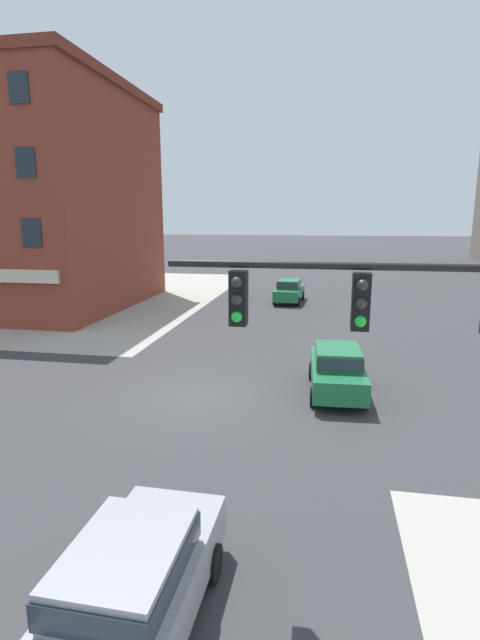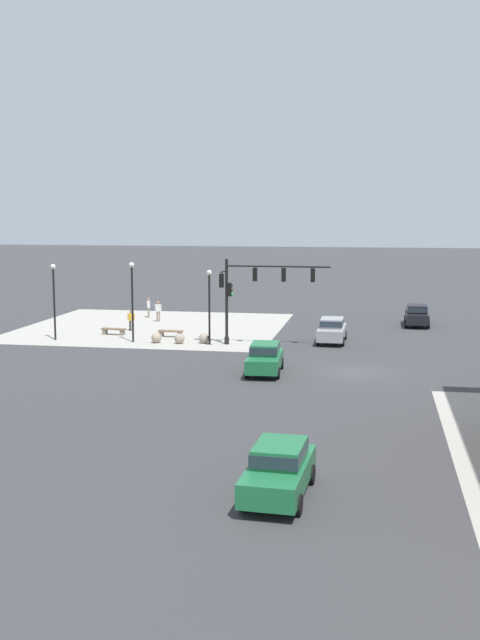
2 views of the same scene
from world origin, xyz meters
name	(u,v)px [view 2 (image 2 of 2)]	position (x,y,z in m)	size (l,w,h in m)	color
ground_plane	(354,372)	(0.00, 0.00, 0.00)	(320.00, 320.00, 0.00)	#38383A
sidewalk_corner_slab	(154,327)	(16.00, -14.50, 0.00)	(20.00, 19.00, 0.02)	#A8A399
traffic_signal_main	(250,287)	(7.15, -7.54, 3.94)	(7.13, 2.09, 5.81)	black
bollard_sphere_curb_a	(204,338)	(10.42, -7.83, 0.35)	(0.70, 0.70, 0.70)	gray
bollard_sphere_curb_b	(179,339)	(12.05, -7.42, 0.35)	(0.70, 0.70, 0.70)	gray
bollard_sphere_curb_c	(156,338)	(13.68, -7.41, 0.35)	(0.70, 0.70, 0.70)	gray
bench_near_signal	(171,333)	(13.38, -10.01, 0.33)	(1.83, 0.60, 0.49)	brown
bench_mid_block	(114,330)	(17.78, -10.25, 0.33)	(1.84, 0.68, 0.49)	brown
pedestrian_near_bench	(131,319)	(17.13, -12.40, 0.89)	(0.51, 0.32, 1.57)	black
pedestrian_at_curb	(158,310)	(16.48, -17.46, 0.98)	(0.55, 0.23, 1.70)	gray
pedestrian_walking_east	(148,306)	(17.99, -19.69, 0.97)	(0.23, 0.55, 1.69)	gray
street_lamp_corner_near	(209,297)	(10.00, -7.71, 3.20)	(0.36, 0.36, 5.06)	black
street_lamp_mid_sidewalk	(132,292)	(15.36, -7.44, 3.46)	(0.36, 0.36, 5.54)	black
street_lamp_corner_far	(54,293)	(21.04, -7.32, 3.36)	(0.36, 0.36, 5.35)	black
car_main_northbound_near	(417,314)	(-4.38, -18.79, 0.92)	(1.95, 4.43, 1.68)	black
car_main_southbound_near	(265,357)	(4.89, 1.16, 0.92)	(2.06, 4.48, 1.68)	#1E6B3D
car_main_southbound_far	(279,468)	(1.75, 19.47, 0.92)	(2.08, 4.49, 1.68)	#1E6B3D
car_cross_eastbound	(332,329)	(1.80, -9.78, 0.92)	(1.94, 4.43, 1.68)	#99999E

